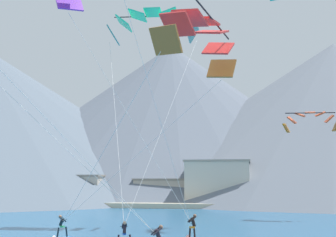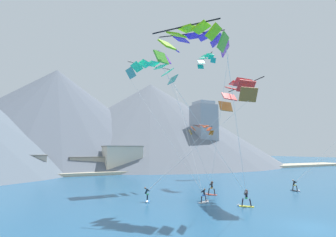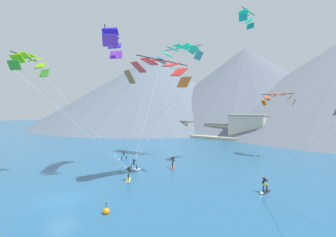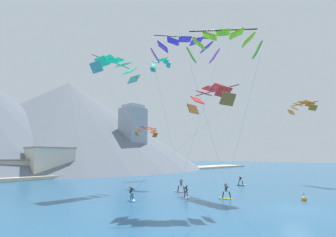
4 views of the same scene
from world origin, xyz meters
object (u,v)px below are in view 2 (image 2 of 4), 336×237
object	(u,v)px
kitesurfer_near_trail	(244,201)
kitesurfer_far_right	(147,198)
kitesurfer_far_left	(210,190)
parafoil_kite_distant_high_outer	(206,59)
kitesurfer_mid_center	(296,188)
parafoil_kite_distant_low_drift	(201,129)
kitesurfer_near_lead	(205,198)
parafoil_kite_far_left	(193,44)
parafoil_kite_far_right	(237,92)
parafoil_kite_near_lead	(153,70)
parafoil_kite_near_trail	(189,40)

from	to	relation	value
kitesurfer_near_trail	kitesurfer_far_right	distance (m)	10.60
kitesurfer_far_left	parafoil_kite_distant_high_outer	world-z (taller)	parafoil_kite_distant_high_outer
kitesurfer_mid_center	parafoil_kite_distant_low_drift	world-z (taller)	parafoil_kite_distant_low_drift
kitesurfer_near_lead	parafoil_kite_far_left	bearing A→B (deg)	-143.53
kitesurfer_mid_center	parafoil_kite_far_left	world-z (taller)	parafoil_kite_far_left
kitesurfer_far_right	parafoil_kite_far_right	world-z (taller)	parafoil_kite_far_right
kitesurfer_near_lead	parafoil_kite_distant_high_outer	xyz separation A→B (m)	(10.40, 14.31, 22.42)
kitesurfer_mid_center	parafoil_kite_distant_low_drift	xyz separation A→B (m)	(-2.20, 20.68, 9.93)
kitesurfer_far_left	parafoil_kite_near_lead	size ratio (longest dim) A/B	0.10
parafoil_kite_distant_high_outer	kitesurfer_near_trail	bearing A→B (deg)	-113.93
kitesurfer_mid_center	parafoil_kite_far_left	size ratio (longest dim) A/B	0.10
kitesurfer_mid_center	parafoil_kite_distant_high_outer	bearing A→B (deg)	113.59
kitesurfer_mid_center	parafoil_kite_far_left	distance (m)	25.26
parafoil_kite_distant_high_outer	parafoil_kite_far_right	bearing A→B (deg)	-111.30
kitesurfer_near_lead	kitesurfer_near_trail	xyz separation A→B (m)	(2.43, -3.65, 0.13)
kitesurfer_near_lead	parafoil_kite_distant_low_drift	xyz separation A→B (m)	(14.01, 21.69, 9.97)
parafoil_kite_distant_low_drift	parafoil_kite_far_left	bearing A→B (deg)	-124.95
kitesurfer_far_right	parafoil_kite_distant_low_drift	distance (m)	28.91
kitesurfer_far_right	parafoil_kite_near_trail	bearing A→B (deg)	-98.46
kitesurfer_far_left	parafoil_kite_near_trail	xyz separation A→B (m)	(-11.16, -13.62, 13.14)
kitesurfer_far_left	parafoil_kite_near_trail	distance (m)	21.97
kitesurfer_near_trail	parafoil_kite_far_left	bearing A→B (deg)	158.54
parafoil_kite_distant_high_outer	kitesurfer_far_left	bearing A→B (deg)	-123.59
kitesurfer_far_right	parafoil_kite_far_right	size ratio (longest dim) A/B	0.13
kitesurfer_far_right	parafoil_kite_near_lead	distance (m)	21.25
kitesurfer_near_lead	parafoil_kite_near_trail	size ratio (longest dim) A/B	0.13
kitesurfer_mid_center	parafoil_kite_near_lead	world-z (taller)	parafoil_kite_near_lead
parafoil_kite_near_lead	parafoil_kite_near_trail	world-z (taller)	parafoil_kite_near_lead
kitesurfer_near_trail	parafoil_kite_distant_low_drift	world-z (taller)	parafoil_kite_distant_low_drift
parafoil_kite_near_lead	parafoil_kite_distant_high_outer	world-z (taller)	parafoil_kite_distant_high_outer
kitesurfer_near_trail	parafoil_kite_far_left	xyz separation A→B (m)	(-4.81, 1.89, 16.80)
kitesurfer_mid_center	kitesurfer_far_right	bearing A→B (deg)	174.62
parafoil_kite_far_right	parafoil_kite_distant_low_drift	xyz separation A→B (m)	(9.40, 22.23, -2.57)
kitesurfer_near_lead	parafoil_kite_near_trail	bearing A→B (deg)	-128.29
kitesurfer_far_right	parafoil_kite_near_lead	bearing A→B (deg)	64.40
kitesurfer_mid_center	kitesurfer_far_left	xyz separation A→B (m)	(-12.72, 2.90, 0.10)
parafoil_kite_near_lead	parafoil_kite_near_trail	size ratio (longest dim) A/B	1.40
parafoil_kite_distant_high_outer	kitesurfer_near_lead	bearing A→B (deg)	-126.00
kitesurfer_near_lead	parafoil_kite_near_trail	xyz separation A→B (m)	(-7.67, -9.72, 13.28)
parafoil_kite_far_left	parafoil_kite_near_lead	bearing A→B (deg)	84.96
kitesurfer_mid_center	parafoil_kite_near_trail	size ratio (longest dim) A/B	0.13
kitesurfer_mid_center	parafoil_kite_near_trail	distance (m)	29.33
kitesurfer_mid_center	parafoil_kite_near_trail	world-z (taller)	parafoil_kite_near_trail
kitesurfer_mid_center	parafoil_kite_far_right	world-z (taller)	parafoil_kite_far_right
kitesurfer_near_lead	parafoil_kite_near_lead	distance (m)	22.41
kitesurfer_near_trail	kitesurfer_far_left	distance (m)	7.63
kitesurfer_far_left	parafoil_kite_near_lead	world-z (taller)	parafoil_kite_near_lead
kitesurfer_far_left	kitesurfer_far_right	world-z (taller)	kitesurfer_far_left
kitesurfer_far_right	parafoil_kite_far_left	world-z (taller)	parafoil_kite_far_left
parafoil_kite_near_trail	parafoil_kite_distant_high_outer	xyz separation A→B (m)	(18.07, 24.03, 9.14)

